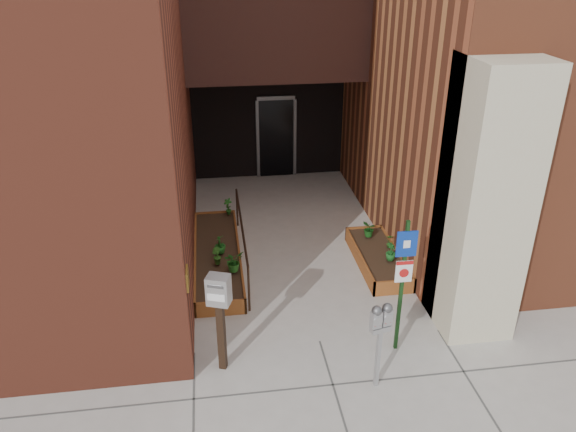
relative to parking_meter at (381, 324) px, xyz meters
name	(u,v)px	position (x,y,z in m)	size (l,w,h in m)	color
ground	(320,341)	(-0.61, 1.08, -1.08)	(80.00, 80.00, 0.00)	#9E9991
planter_left	(218,257)	(-2.16, 3.78, -0.95)	(0.90, 3.60, 0.30)	brown
planter_right	(378,258)	(0.99, 3.28, -0.95)	(0.80, 2.20, 0.30)	brown
handrail	(242,229)	(-1.66, 3.73, -0.34)	(0.04, 3.34, 0.90)	black
parking_meter	(381,324)	(0.00, 0.00, 0.00)	(0.32, 0.18, 1.40)	#9F9FA1
sign_post	(403,274)	(0.54, 0.75, 0.30)	(0.31, 0.08, 2.25)	#143513
payment_dropbox	(219,303)	(-2.17, 0.69, 0.08)	(0.38, 0.33, 1.61)	black
shrub_left_a	(234,261)	(-1.88, 2.97, -0.59)	(0.35, 0.35, 0.39)	#205E1B
shrub_left_b	(217,256)	(-2.18, 3.26, -0.62)	(0.18, 0.18, 0.32)	#275618
shrub_left_c	(220,244)	(-2.10, 3.67, -0.59)	(0.22, 0.22, 0.38)	#1B5B1A
shrub_left_d	(228,206)	(-1.86, 5.38, -0.59)	(0.20, 0.20, 0.38)	#20601B
shrub_right_a	(391,252)	(1.12, 2.93, -0.61)	(0.20, 0.20, 0.35)	#19581F
shrub_right_b	(389,241)	(1.24, 3.39, -0.63)	(0.16, 0.16, 0.30)	#255618
shrub_right_c	(369,229)	(0.96, 3.91, -0.62)	(0.30, 0.30, 0.33)	#164E16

